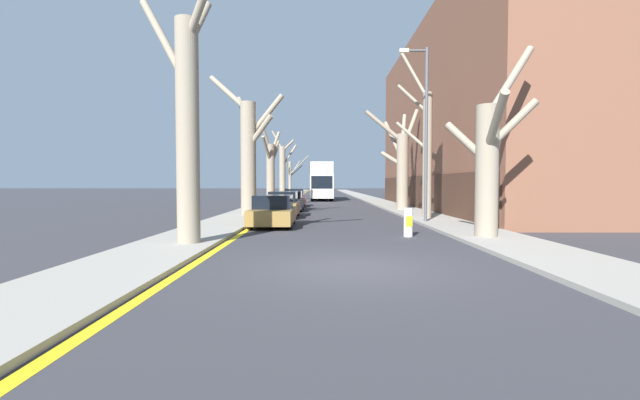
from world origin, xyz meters
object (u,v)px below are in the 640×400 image
Objects in this scene: street_tree_right_0 at (489,160)px; double_decker_bus at (322,179)px; street_tree_left_4 at (291,177)px; parked_car_3 at (295,198)px; street_tree_left_0 at (188,119)px; parked_car_1 at (283,205)px; traffic_bollard at (408,222)px; street_tree_right_1 at (425,148)px; parked_car_0 at (273,212)px; street_tree_left_3 at (283,170)px; street_tree_left_1 at (248,151)px; street_tree_left_2 at (271,169)px; lamp_post at (425,127)px; parked_car_2 at (290,201)px; street_tree_right_2 at (401,163)px.

street_tree_right_0 reaches higher than double_decker_bus.
parked_car_3 is (1.92, -24.17, -2.16)m from street_tree_left_4.
parked_car_1 is at bearing 80.51° from street_tree_left_0.
double_decker_bus is 34.27m from traffic_bollard.
street_tree_right_1 reaches higher than traffic_bollard.
parked_car_0 is (-2.33, -30.32, -1.73)m from double_decker_bus.
street_tree_left_0 is 1.52× the size of street_tree_left_4.
street_tree_left_3 is at bearing 95.02° from parked_car_1.
street_tree_left_2 is at bearing 90.28° from street_tree_left_1.
street_tree_left_3 is 29.47m from lamp_post.
street_tree_left_0 reaches higher than street_tree_left_2.
street_tree_right_1 is at bearing 75.09° from lamp_post.
street_tree_left_0 is 1.28× the size of street_tree_left_2.
street_tree_left_1 is at bearing -111.17° from parked_car_2.
street_tree_right_1 is at bearing -78.38° from double_decker_bus.
street_tree_left_3 is 0.77× the size of double_decker_bus.
parked_car_1 is (-7.84, -5.38, -2.68)m from street_tree_right_2.
street_tree_left_1 reaches higher than parked_car_2.
parked_car_1 is 0.96× the size of parked_car_3.
street_tree_left_1 is at bearing -90.23° from street_tree_left_4.
street_tree_left_4 is at bearing 104.73° from street_tree_right_1.
lamp_post reaches higher than street_tree_left_2.
street_tree_left_1 is at bearing 128.09° from traffic_bollard.
street_tree_right_2 is (9.96, -6.81, 0.19)m from street_tree_left_2.
parked_car_2 is (1.93, 17.22, -3.27)m from street_tree_left_0.
parked_car_0 is at bearing -90.00° from parked_car_2.
double_decker_bus is (4.45, 12.78, -0.78)m from street_tree_left_2.
street_tree_left_2 is at bearing 119.67° from lamp_post.
street_tree_left_1 is at bearing 134.19° from street_tree_right_0.
parked_car_1 is at bearing -86.89° from street_tree_left_4.
double_decker_bus is (-5.47, 26.61, -1.43)m from street_tree_right_1.
traffic_bollard is at bearing -70.62° from street_tree_left_2.
parked_car_0 is at bearing -83.11° from street_tree_left_2.
street_tree_left_1 is (-0.14, 11.90, -0.08)m from street_tree_left_0.
street_tree_left_3 reaches higher than parked_car_0.
double_decker_bus is at bearing 83.09° from parked_car_2.
street_tree_right_1 is 1.13× the size of lamp_post.
double_decker_bus is (4.26, -10.40, -0.45)m from street_tree_left_4.
street_tree_left_1 reaches higher than parked_car_3.
parked_car_3 is (-7.97, 21.15, -2.06)m from street_tree_right_0.
street_tree_left_2 is at bearing -109.21° from double_decker_bus.
street_tree_left_0 reaches higher than street_tree_left_3.
double_decker_bus is 14.07m from parked_car_3.
street_tree_left_0 is at bearing -107.32° from parked_car_0.
street_tree_left_4 is at bearing 93.11° from parked_car_1.
parked_car_2 is 4.23× the size of traffic_bollard.
street_tree_left_3 is at bearing 94.10° from parked_car_0.
street_tree_right_0 is at bearing -45.81° from street_tree_left_1.
street_tree_left_0 reaches higher than parked_car_1.
street_tree_left_0 is 10.09m from street_tree_right_0.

